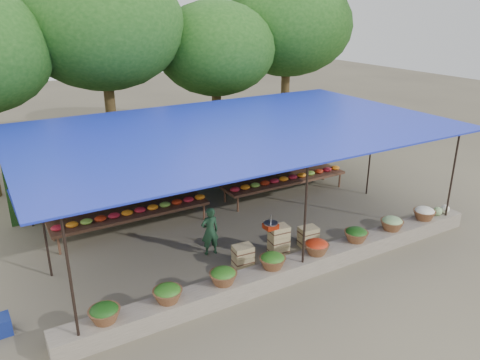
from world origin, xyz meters
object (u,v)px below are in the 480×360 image
weighing_scale (271,225)px  vendor_seated (210,231)px  crate_counter (278,244)px  blue_crate_front (100,327)px

weighing_scale → vendor_seated: vendor_seated is taller
crate_counter → blue_crate_front: 4.53m
vendor_seated → blue_crate_front: size_ratio=2.60×
crate_counter → weighing_scale: size_ratio=6.76×
blue_crate_front → vendor_seated: bearing=42.6°
crate_counter → blue_crate_front: bearing=-170.7°
weighing_scale → blue_crate_front: weighing_scale is taller
crate_counter → blue_crate_front: size_ratio=5.06×
weighing_scale → vendor_seated: (-1.16, 0.88, -0.24)m
vendor_seated → crate_counter: bearing=152.2°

